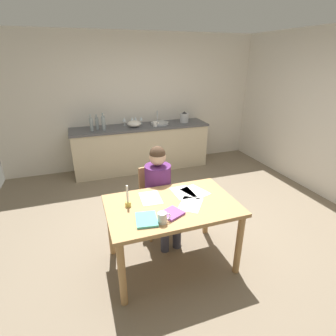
% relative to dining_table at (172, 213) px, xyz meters
% --- Properties ---
extents(ground_plane, '(5.20, 5.20, 0.04)m').
position_rel_dining_table_xyz_m(ground_plane, '(0.34, 0.52, -0.67)').
color(ground_plane, '#7A6B56').
extents(wall_back, '(5.20, 0.12, 2.60)m').
position_rel_dining_table_xyz_m(wall_back, '(0.34, 3.12, 0.65)').
color(wall_back, silver).
rests_on(wall_back, ground).
extents(kitchen_counter, '(2.69, 0.64, 0.90)m').
position_rel_dining_table_xyz_m(kitchen_counter, '(0.34, 2.76, -0.20)').
color(kitchen_counter, beige).
rests_on(kitchen_counter, ground).
extents(dining_table, '(1.34, 0.85, 0.76)m').
position_rel_dining_table_xyz_m(dining_table, '(0.00, 0.00, 0.00)').
color(dining_table, tan).
rests_on(dining_table, ground).
extents(chair_at_table, '(0.44, 0.44, 0.87)m').
position_rel_dining_table_xyz_m(chair_at_table, '(0.02, 0.67, -0.16)').
color(chair_at_table, tan).
rests_on(chair_at_table, ground).
extents(person_seated, '(0.36, 0.61, 1.19)m').
position_rel_dining_table_xyz_m(person_seated, '(0.04, 0.52, 0.03)').
color(person_seated, '#592666').
rests_on(person_seated, ground).
extents(coffee_mug, '(0.13, 0.09, 0.10)m').
position_rel_dining_table_xyz_m(coffee_mug, '(-0.19, -0.28, 0.16)').
color(coffee_mug, white).
rests_on(coffee_mug, dining_table).
extents(candlestick, '(0.06, 0.06, 0.23)m').
position_rel_dining_table_xyz_m(candlestick, '(-0.43, 0.11, 0.17)').
color(candlestick, gold).
rests_on(candlestick, dining_table).
extents(book_magazine, '(0.23, 0.27, 0.02)m').
position_rel_dining_table_xyz_m(book_magazine, '(-0.32, -0.20, 0.12)').
color(book_magazine, '#53BAAA').
rests_on(book_magazine, dining_table).
extents(book_cookery, '(0.25, 0.24, 0.02)m').
position_rel_dining_table_xyz_m(book_cookery, '(-0.07, -0.18, 0.12)').
color(book_cookery, purple).
rests_on(book_cookery, dining_table).
extents(paper_letter, '(0.23, 0.31, 0.00)m').
position_rel_dining_table_xyz_m(paper_letter, '(-0.17, 0.19, 0.11)').
color(paper_letter, white).
rests_on(paper_letter, dining_table).
extents(paper_bill, '(0.35, 0.36, 0.00)m').
position_rel_dining_table_xyz_m(paper_bill, '(0.18, -0.07, 0.11)').
color(paper_bill, white).
rests_on(paper_bill, dining_table).
extents(paper_envelope, '(0.30, 0.35, 0.00)m').
position_rel_dining_table_xyz_m(paper_envelope, '(0.34, 0.17, 0.11)').
color(paper_envelope, white).
rests_on(paper_envelope, dining_table).
extents(paper_receipt, '(0.22, 0.30, 0.00)m').
position_rel_dining_table_xyz_m(paper_receipt, '(0.20, 0.20, 0.11)').
color(paper_receipt, white).
rests_on(paper_receipt, dining_table).
extents(sink_unit, '(0.36, 0.36, 0.24)m').
position_rel_dining_table_xyz_m(sink_unit, '(0.74, 2.76, 0.27)').
color(sink_unit, '#B2B7BC').
rests_on(sink_unit, kitchen_counter).
extents(bottle_oil, '(0.06, 0.06, 0.30)m').
position_rel_dining_table_xyz_m(bottle_oil, '(-0.58, 2.67, 0.38)').
color(bottle_oil, '#8C999E').
rests_on(bottle_oil, kitchen_counter).
extents(bottle_vinegar, '(0.06, 0.06, 0.28)m').
position_rel_dining_table_xyz_m(bottle_vinegar, '(-0.48, 2.76, 0.37)').
color(bottle_vinegar, '#8C999E').
rests_on(bottle_vinegar, kitchen_counter).
extents(bottle_wine_red, '(0.07, 0.07, 0.31)m').
position_rel_dining_table_xyz_m(bottle_wine_red, '(-0.37, 2.67, 0.38)').
color(bottle_wine_red, '#8C999E').
rests_on(bottle_wine_red, kitchen_counter).
extents(mixing_bowl, '(0.26, 0.26, 0.12)m').
position_rel_dining_table_xyz_m(mixing_bowl, '(0.21, 2.72, 0.31)').
color(mixing_bowl, white).
rests_on(mixing_bowl, kitchen_counter).
extents(stovetop_kettle, '(0.18, 0.18, 0.22)m').
position_rel_dining_table_xyz_m(stovetop_kettle, '(1.27, 2.76, 0.35)').
color(stovetop_kettle, '#B7BABF').
rests_on(stovetop_kettle, kitchen_counter).
extents(wine_glass_near_sink, '(0.07, 0.07, 0.15)m').
position_rel_dining_table_xyz_m(wine_glass_near_sink, '(0.40, 2.91, 0.36)').
color(wine_glass_near_sink, silver).
rests_on(wine_glass_near_sink, kitchen_counter).
extents(wine_glass_by_kettle, '(0.07, 0.07, 0.15)m').
position_rel_dining_table_xyz_m(wine_glass_by_kettle, '(0.28, 2.91, 0.36)').
color(wine_glass_by_kettle, silver).
rests_on(wine_glass_by_kettle, kitchen_counter).
extents(wine_glass_back_left, '(0.07, 0.07, 0.15)m').
position_rel_dining_table_xyz_m(wine_glass_back_left, '(0.21, 2.91, 0.36)').
color(wine_glass_back_left, silver).
rests_on(wine_glass_back_left, kitchen_counter).
extents(wine_glass_back_right, '(0.07, 0.07, 0.15)m').
position_rel_dining_table_xyz_m(wine_glass_back_right, '(0.06, 2.91, 0.36)').
color(wine_glass_back_right, silver).
rests_on(wine_glass_back_right, kitchen_counter).
extents(teacup_on_counter, '(0.12, 0.08, 0.10)m').
position_rel_dining_table_xyz_m(teacup_on_counter, '(0.60, 2.61, 0.30)').
color(teacup_on_counter, white).
rests_on(teacup_on_counter, kitchen_counter).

